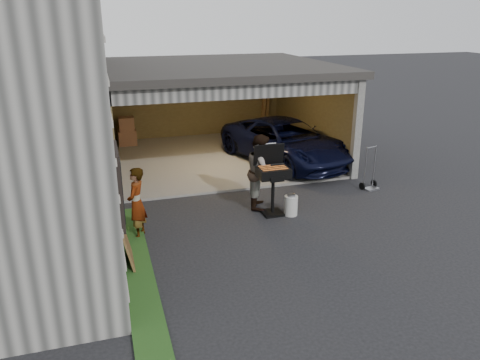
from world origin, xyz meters
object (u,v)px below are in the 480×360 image
object	(u,v)px
woman	(137,203)
plywood_panel	(126,242)
man	(261,171)
bbq_grill	(273,175)
hand_truck	(370,181)
minivan	(286,143)
propane_tank	(291,206)

from	to	relation	value
woman	plywood_panel	distance (m)	1.16
man	bbq_grill	xyz separation A→B (m)	(0.10, -0.47, 0.07)
woman	bbq_grill	world-z (taller)	bbq_grill
man	hand_truck	size ratio (longest dim) A/B	1.54
minivan	man	distance (m)	3.44
propane_tank	plywood_panel	xyz separation A→B (m)	(-3.68, -1.20, 0.24)
minivan	man	xyz separation A→B (m)	(-1.80, -2.92, 0.23)
woman	propane_tank	xyz separation A→B (m)	(3.38, 0.11, -0.51)
bbq_grill	hand_truck	world-z (taller)	bbq_grill
woman	propane_tank	world-z (taller)	woman
plywood_panel	bbq_grill	bearing A→B (deg)	23.08
minivan	hand_truck	size ratio (longest dim) A/B	4.05
woman	hand_truck	distance (m)	6.10
propane_tank	hand_truck	world-z (taller)	hand_truck
minivan	propane_tank	bearing A→B (deg)	-126.48
hand_truck	plywood_panel	bearing A→B (deg)	-174.44
bbq_grill	propane_tank	xyz separation A→B (m)	(0.38, -0.20, -0.70)
woman	bbq_grill	size ratio (longest dim) A/B	0.94
minivan	plywood_panel	xyz separation A→B (m)	(-5.00, -4.80, -0.17)
propane_tank	plywood_panel	world-z (taller)	plywood_panel
propane_tank	man	bearing A→B (deg)	125.12
minivan	plywood_panel	bearing A→B (deg)	-152.45
bbq_grill	plywood_panel	distance (m)	3.62
woman	bbq_grill	bearing A→B (deg)	118.37
man	bbq_grill	world-z (taller)	man
man	plywood_panel	xyz separation A→B (m)	(-3.20, -1.88, -0.40)
bbq_grill	propane_tank	world-z (taller)	bbq_grill
woman	hand_truck	bearing A→B (deg)	122.51
woman	bbq_grill	xyz separation A→B (m)	(3.00, 0.32, 0.19)
bbq_grill	plywood_panel	bearing A→B (deg)	-156.92
woman	propane_tank	distance (m)	3.42
plywood_panel	hand_truck	world-z (taller)	hand_truck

